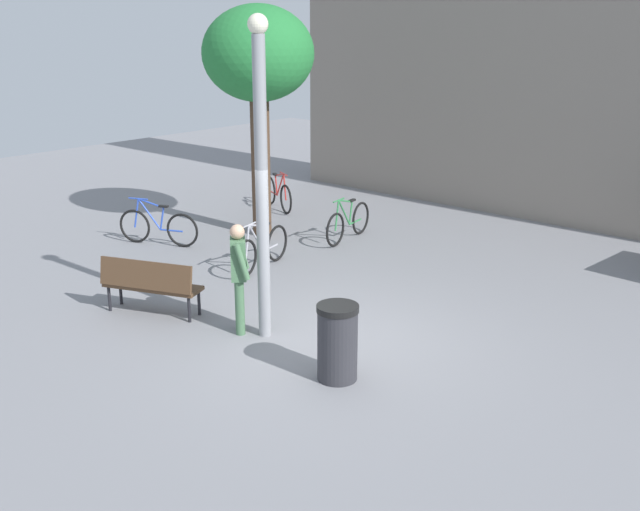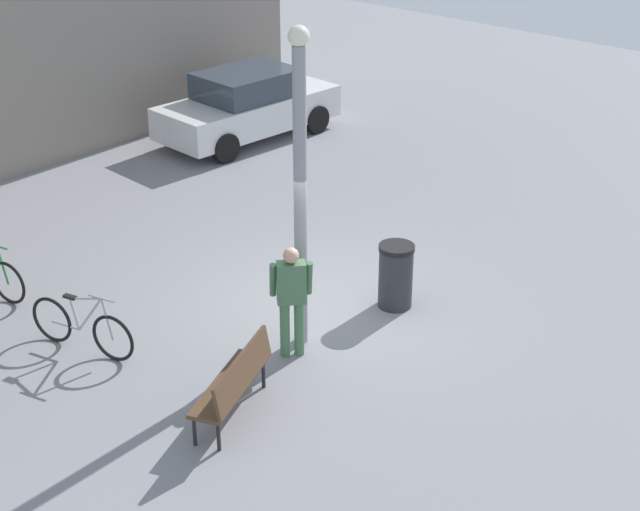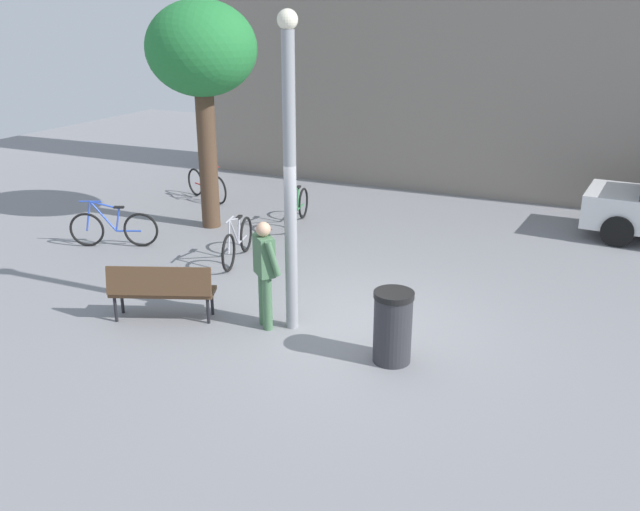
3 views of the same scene
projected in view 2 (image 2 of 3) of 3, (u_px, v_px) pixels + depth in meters
name	position (u px, v px, depth m)	size (l,w,h in m)	color
ground_plane	(318.00, 307.00, 15.01)	(36.00, 36.00, 0.00)	gray
lamppost	(300.00, 183.00, 13.04)	(0.28, 0.28, 4.57)	gray
person_by_lamppost	(292.00, 294.00, 13.37)	(0.59, 0.56, 1.67)	#47704C
park_bench	(235.00, 380.00, 12.22)	(1.66, 1.05, 0.92)	#513823
bicycle_silver	(82.00, 327.00, 13.71)	(0.47, 1.77, 0.97)	black
parked_car_white	(248.00, 105.00, 21.70)	(4.30, 2.04, 1.55)	silver
trash_bin	(396.00, 276.00, 14.84)	(0.55, 0.55, 1.03)	#2D2D33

